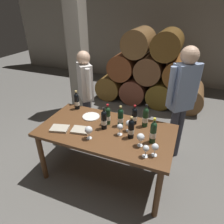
{
  "coord_description": "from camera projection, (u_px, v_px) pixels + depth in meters",
  "views": [
    {
      "loc": [
        0.85,
        -1.91,
        2.18
      ],
      "look_at": [
        0.0,
        0.2,
        0.91
      ],
      "focal_mm": 31.9,
      "sensor_mm": 36.0,
      "label": 1
    }
  ],
  "objects": [
    {
      "name": "wine_glass_2",
      "position": [
        120.0,
        127.0,
        2.37
      ],
      "size": [
        0.07,
        0.07,
        0.15
      ],
      "color": "white",
      "rests_on": "dining_table"
    },
    {
      "name": "barrel_stack",
      "position": [
        150.0,
        73.0,
        4.64
      ],
      "size": [
        2.49,
        0.9,
        1.69
      ],
      "color": "brown",
      "rests_on": "ground_plane"
    },
    {
      "name": "wine_glass_4",
      "position": [
        89.0,
        130.0,
        2.3
      ],
      "size": [
        0.09,
        0.09,
        0.16
      ],
      "color": "white",
      "rests_on": "dining_table"
    },
    {
      "name": "cellar_back_wall",
      "position": [
        165.0,
        33.0,
        5.61
      ],
      "size": [
        10.0,
        0.24,
        2.8
      ],
      "primitive_type": "cube",
      "color": "gray",
      "rests_on": "ground_plane"
    },
    {
      "name": "serving_plate",
      "position": [
        91.0,
        117.0,
        2.79
      ],
      "size": [
        0.24,
        0.24,
        0.01
      ],
      "primitive_type": "cylinder",
      "color": "white",
      "rests_on": "dining_table"
    },
    {
      "name": "wine_glass_1",
      "position": [
        155.0,
        147.0,
        2.05
      ],
      "size": [
        0.07,
        0.07,
        0.15
      ],
      "color": "white",
      "rests_on": "dining_table"
    },
    {
      "name": "wine_bottle_1",
      "position": [
        104.0,
        120.0,
        2.48
      ],
      "size": [
        0.07,
        0.07,
        0.3
      ],
      "color": "black",
      "rests_on": "dining_table"
    },
    {
      "name": "leather_ledger",
      "position": [
        81.0,
        130.0,
        2.48
      ],
      "size": [
        0.24,
        0.2,
        0.03
      ],
      "primitive_type": "cube",
      "rotation": [
        0.0,
        0.0,
        0.18
      ],
      "color": "#B2A893",
      "rests_on": "dining_table"
    },
    {
      "name": "dining_table",
      "position": [
        106.0,
        135.0,
        2.57
      ],
      "size": [
        1.7,
        0.9,
        0.76
      ],
      "color": "brown",
      "rests_on": "ground_plane"
    },
    {
      "name": "wine_glass_5",
      "position": [
        141.0,
        137.0,
        2.19
      ],
      "size": [
        0.09,
        0.09,
        0.16
      ],
      "color": "white",
      "rests_on": "dining_table"
    },
    {
      "name": "sommelier_presenting",
      "position": [
        182.0,
        96.0,
        2.72
      ],
      "size": [
        0.39,
        0.36,
        1.72
      ],
      "color": "#383842",
      "rests_on": "ground_plane"
    },
    {
      "name": "stone_pillar",
      "position": [
        78.0,
        52.0,
        3.98
      ],
      "size": [
        0.32,
        0.32,
        2.6
      ],
      "primitive_type": "cube",
      "color": "gray",
      "rests_on": "ground_plane"
    },
    {
      "name": "wine_bottle_7",
      "position": [
        131.0,
        129.0,
        2.32
      ],
      "size": [
        0.07,
        0.07,
        0.28
      ],
      "color": "black",
      "rests_on": "dining_table"
    },
    {
      "name": "wine_bottle_3",
      "position": [
        153.0,
        132.0,
        2.23
      ],
      "size": [
        0.07,
        0.07,
        0.32
      ],
      "color": "#19381E",
      "rests_on": "dining_table"
    },
    {
      "name": "wine_bottle_5",
      "position": [
        134.0,
        116.0,
        2.59
      ],
      "size": [
        0.07,
        0.07,
        0.27
      ],
      "color": "black",
      "rests_on": "dining_table"
    },
    {
      "name": "wine_bottle_6",
      "position": [
        77.0,
        101.0,
        2.95
      ],
      "size": [
        0.07,
        0.07,
        0.29
      ],
      "color": "black",
      "rests_on": "dining_table"
    },
    {
      "name": "wine_glass_3",
      "position": [
        146.0,
        149.0,
        2.03
      ],
      "size": [
        0.07,
        0.07,
        0.14
      ],
      "color": "white",
      "rests_on": "dining_table"
    },
    {
      "name": "wine_glass_0",
      "position": [
        129.0,
        124.0,
        2.44
      ],
      "size": [
        0.08,
        0.08,
        0.15
      ],
      "color": "white",
      "rests_on": "dining_table"
    },
    {
      "name": "wine_bottle_0",
      "position": [
        108.0,
        116.0,
        2.58
      ],
      "size": [
        0.07,
        0.07,
        0.29
      ],
      "color": "#19381E",
      "rests_on": "dining_table"
    },
    {
      "name": "wine_bottle_2",
      "position": [
        120.0,
        117.0,
        2.54
      ],
      "size": [
        0.07,
        0.07,
        0.29
      ],
      "color": "black",
      "rests_on": "dining_table"
    },
    {
      "name": "taster_seated_left",
      "position": [
        86.0,
        89.0,
        3.25
      ],
      "size": [
        0.36,
        0.38,
        1.54
      ],
      "color": "#383842",
      "rests_on": "ground_plane"
    },
    {
      "name": "wine_bottle_4",
      "position": [
        145.0,
        117.0,
        2.53
      ],
      "size": [
        0.07,
        0.07,
        0.31
      ],
      "color": "#19381E",
      "rests_on": "dining_table"
    },
    {
      "name": "ground_plane",
      "position": [
        107.0,
        173.0,
        2.89
      ],
      "size": [
        14.0,
        14.0,
        0.0
      ],
      "primitive_type": "plane",
      "color": "#66635E"
    },
    {
      "name": "tasting_notebook",
      "position": [
        60.0,
        129.0,
        2.51
      ],
      "size": [
        0.25,
        0.21,
        0.03
      ],
      "primitive_type": "cube",
      "rotation": [
        0.0,
        0.0,
        0.26
      ],
      "color": "#B2A893",
      "rests_on": "dining_table"
    }
  ]
}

